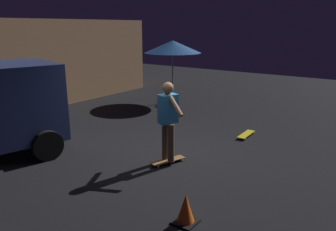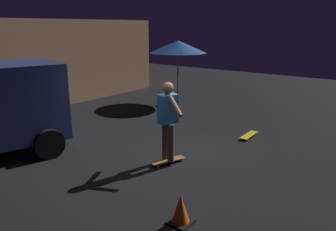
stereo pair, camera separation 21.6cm
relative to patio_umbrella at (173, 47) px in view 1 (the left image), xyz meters
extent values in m
plane|color=black|center=(-4.59, -3.05, -2.07)|extent=(28.00, 28.00, 0.00)
cylinder|color=black|center=(-6.24, -1.07, -1.74)|extent=(0.69, 0.39, 0.66)
cylinder|color=black|center=(-5.72, 0.84, -1.74)|extent=(0.69, 0.39, 0.66)
cylinder|color=slate|center=(0.00, 0.00, -0.97)|extent=(0.05, 0.05, 2.20)
cone|color=#1E4C8C|center=(0.00, 0.00, 0.00)|extent=(2.10, 2.10, 0.45)
cube|color=olive|center=(-4.88, -3.30, -2.01)|extent=(0.80, 0.46, 0.02)
sphere|color=silver|center=(-4.57, -3.33, -2.05)|extent=(0.05, 0.05, 0.05)
sphere|color=silver|center=(-4.63, -3.48, -2.05)|extent=(0.05, 0.05, 0.05)
sphere|color=silver|center=(-5.13, -3.11, -2.05)|extent=(0.05, 0.05, 0.05)
sphere|color=silver|center=(-5.19, -3.27, -2.05)|extent=(0.05, 0.05, 0.05)
cube|color=gold|center=(-2.25, -3.95, -2.01)|extent=(0.79, 0.22, 0.02)
sphere|color=silver|center=(-2.54, -4.04, -2.05)|extent=(0.05, 0.05, 0.05)
sphere|color=silver|center=(-2.55, -3.87, -2.05)|extent=(0.05, 0.05, 0.05)
sphere|color=silver|center=(-1.95, -4.02, -2.05)|extent=(0.05, 0.05, 0.05)
sphere|color=silver|center=(-1.95, -3.85, -2.05)|extent=(0.05, 0.05, 0.05)
cylinder|color=brown|center=(-4.84, -3.20, -1.59)|extent=(0.14, 0.14, 0.82)
cylinder|color=brown|center=(-4.92, -3.40, -1.59)|extent=(0.14, 0.14, 0.82)
cube|color=#338CCC|center=(-4.88, -3.30, -0.88)|extent=(0.43, 0.34, 0.60)
sphere|color=#936B4C|center=(-4.88, -3.30, -0.45)|extent=(0.23, 0.23, 0.23)
cylinder|color=#936B4C|center=(-4.80, -3.09, -0.73)|extent=(0.27, 0.54, 0.46)
cylinder|color=#936B4C|center=(-4.95, -3.51, -0.73)|extent=(0.27, 0.54, 0.46)
cube|color=black|center=(-6.51, -4.79, -2.06)|extent=(0.34, 0.34, 0.03)
cone|color=#EA5914|center=(-6.51, -4.79, -1.84)|extent=(0.28, 0.28, 0.46)
camera|label=1|loc=(-10.16, -7.10, 0.75)|focal=35.31mm
camera|label=2|loc=(-10.03, -7.28, 0.75)|focal=35.31mm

